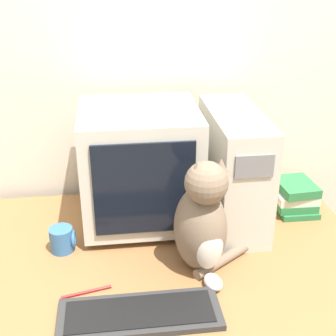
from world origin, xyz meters
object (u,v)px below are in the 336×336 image
(crt_monitor, at_px, (140,166))
(keyboard, at_px, (140,314))
(computer_tower, at_px, (233,168))
(cat, at_px, (202,223))
(mug, at_px, (62,239))
(book_stack, at_px, (294,196))
(pen, at_px, (86,292))

(crt_monitor, xyz_separation_m, keyboard, (-0.04, -0.51, -0.21))
(computer_tower, bearing_deg, cat, -120.27)
(computer_tower, relative_size, mug, 5.49)
(computer_tower, bearing_deg, book_stack, 6.76)
(computer_tower, distance_m, keyboard, 0.64)
(crt_monitor, height_order, book_stack, crt_monitor)
(crt_monitor, height_order, pen, crt_monitor)
(book_stack, distance_m, pen, 0.87)
(mug, bearing_deg, keyboard, -56.26)
(keyboard, bearing_deg, cat, 43.13)
(computer_tower, relative_size, book_stack, 2.56)
(computer_tower, height_order, cat, computer_tower)
(mug, bearing_deg, book_stack, 10.73)
(mug, bearing_deg, pen, -70.17)
(keyboard, relative_size, book_stack, 2.48)
(crt_monitor, relative_size, pen, 2.92)
(pen, distance_m, mug, 0.25)
(cat, distance_m, mug, 0.48)
(crt_monitor, relative_size, mug, 5.10)
(cat, height_order, mug, cat)
(crt_monitor, bearing_deg, pen, -116.30)
(computer_tower, relative_size, pen, 3.15)
(keyboard, height_order, book_stack, book_stack)
(crt_monitor, xyz_separation_m, pen, (-0.19, -0.39, -0.22))
(computer_tower, distance_m, book_stack, 0.30)
(cat, xyz_separation_m, mug, (-0.44, 0.15, -0.12))
(book_stack, height_order, mug, book_stack)
(cat, distance_m, book_stack, 0.54)
(crt_monitor, distance_m, computer_tower, 0.33)
(pen, bearing_deg, computer_tower, 34.76)
(crt_monitor, bearing_deg, keyboard, -94.88)
(keyboard, height_order, mug, mug)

